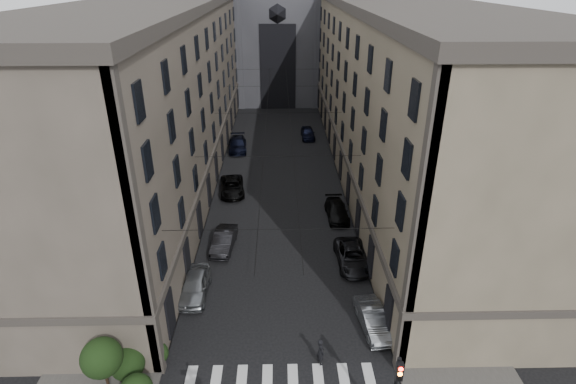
{
  "coord_description": "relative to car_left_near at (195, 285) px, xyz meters",
  "views": [
    {
      "loc": [
        0.06,
        -13.28,
        21.37
      ],
      "look_at": [
        0.58,
        10.97,
        9.52
      ],
      "focal_mm": 28.0,
      "sensor_mm": 36.0,
      "label": 1
    }
  ],
  "objects": [
    {
      "name": "car_right_far",
      "position": [
        10.4,
        34.75,
        -0.04
      ],
      "size": [
        1.98,
        4.62,
        1.55
      ],
      "primitive_type": "imported",
      "rotation": [
        0.0,
        0.0,
        0.03
      ],
      "color": "black",
      "rests_on": "ground"
    },
    {
      "name": "car_left_midfar",
      "position": [
        1.18,
        17.04,
        -0.07
      ],
      "size": [
        3.1,
        5.63,
        1.49
      ],
      "primitive_type": "imported",
      "rotation": [
        0.0,
        0.0,
        0.12
      ],
      "color": "black",
      "rests_on": "ground"
    },
    {
      "name": "sidewalk_right",
      "position": [
        16.7,
        22.66,
        -0.75
      ],
      "size": [
        7.0,
        80.0,
        0.15
      ],
      "primitive_type": "cube",
      "color": "#383533",
      "rests_on": "ground"
    },
    {
      "name": "building_right",
      "position": [
        19.64,
        22.66,
        8.52
      ],
      "size": [
        13.6,
        60.6,
        18.85
      ],
      "color": "brown",
      "rests_on": "ground"
    },
    {
      "name": "pedestrian",
      "position": [
        8.64,
        -6.67,
        0.11
      ],
      "size": [
        0.65,
        0.79,
        1.86
      ],
      "primitive_type": "imported",
      "rotation": [
        0.0,
        0.0,
        1.91
      ],
      "color": "black",
      "rests_on": "ground"
    },
    {
      "name": "sidewalk_left",
      "position": [
        -4.3,
        22.66,
        -0.75
      ],
      "size": [
        7.0,
        80.0,
        0.15
      ],
      "primitive_type": "cube",
      "color": "#383533",
      "rests_on": "ground"
    },
    {
      "name": "car_right_midfar",
      "position": [
        11.8,
        11.38,
        -0.11
      ],
      "size": [
        2.18,
        4.96,
        1.42
      ],
      "primitive_type": "imported",
      "rotation": [
        0.0,
        0.0,
        0.04
      ],
      "color": "black",
      "rests_on": "ground"
    },
    {
      "name": "car_right_near",
      "position": [
        12.4,
        -3.74,
        -0.09
      ],
      "size": [
        2.09,
        4.61,
        1.47
      ],
      "primitive_type": "imported",
      "rotation": [
        0.0,
        0.0,
        0.12
      ],
      "color": "slate",
      "rests_on": "ground"
    },
    {
      "name": "car_left_far",
      "position": [
        0.74,
        30.01,
        -0.0
      ],
      "size": [
        2.71,
        5.8,
        1.64
      ],
      "primitive_type": "imported",
      "rotation": [
        0.0,
        0.0,
        0.08
      ],
      "color": "black",
      "rests_on": "ground"
    },
    {
      "name": "shrub_cluster",
      "position": [
        -2.52,
        -8.33,
        0.98
      ],
      "size": [
        3.9,
        4.4,
        3.9
      ],
      "color": "black",
      "rests_on": "sidewalk_left"
    },
    {
      "name": "car_right_midnear",
      "position": [
        12.12,
        3.61,
        -0.08
      ],
      "size": [
        2.64,
        5.4,
        1.48
      ],
      "primitive_type": "imported",
      "rotation": [
        0.0,
        0.0,
        0.04
      ],
      "color": "black",
      "rests_on": "ground"
    },
    {
      "name": "car_left_midnear",
      "position": [
        1.47,
        6.19,
        -0.05
      ],
      "size": [
        2.06,
        4.81,
        1.54
      ],
      "primitive_type": "imported",
      "rotation": [
        0.0,
        0.0,
        -0.09
      ],
      "color": "black",
      "rests_on": "ground"
    },
    {
      "name": "building_left",
      "position": [
        -7.24,
        22.66,
        8.52
      ],
      "size": [
        13.6,
        60.6,
        18.85
      ],
      "color": "#4A4339",
      "rests_on": "ground"
    },
    {
      "name": "car_left_near",
      "position": [
        0.0,
        0.0,
        0.0
      ],
      "size": [
        2.01,
        4.84,
        1.64
      ],
      "primitive_type": "imported",
      "rotation": [
        0.0,
        0.0,
        -0.02
      ],
      "color": "gray",
      "rests_on": "ground"
    },
    {
      "name": "tram_wires",
      "position": [
        6.2,
        22.29,
        6.43
      ],
      "size": [
        14.0,
        60.0,
        0.43
      ],
      "color": "black",
      "rests_on": "ground"
    }
  ]
}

